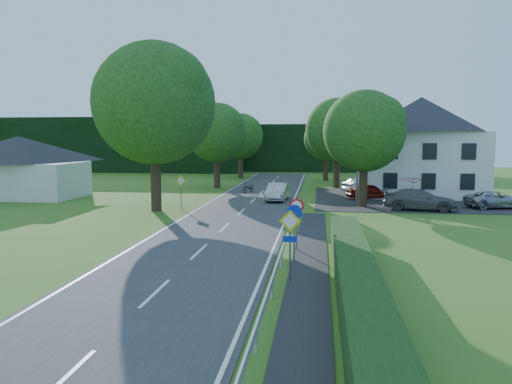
# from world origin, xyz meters

# --- Properties ---
(ground) EXTENTS (160.00, 160.00, 0.00)m
(ground) POSITION_xyz_m (0.00, 0.00, 0.00)
(ground) COLOR #32631C
(ground) RESTS_ON ground
(road) EXTENTS (7.00, 80.00, 0.04)m
(road) POSITION_xyz_m (0.00, 20.00, 0.02)
(road) COLOR #323234
(road) RESTS_ON ground
(footpath) EXTENTS (1.50, 44.00, 0.04)m
(footpath) POSITION_xyz_m (4.95, 2.00, 0.02)
(footpath) COLOR #242426
(footpath) RESTS_ON ground
(parking_pad) EXTENTS (14.00, 16.00, 0.04)m
(parking_pad) POSITION_xyz_m (12.00, 33.00, 0.02)
(parking_pad) COLOR #242426
(parking_pad) RESTS_ON ground
(line_edge_left) EXTENTS (0.12, 80.00, 0.01)m
(line_edge_left) POSITION_xyz_m (-3.25, 20.00, 0.04)
(line_edge_left) COLOR white
(line_edge_left) RESTS_ON road
(line_edge_right) EXTENTS (0.12, 80.00, 0.01)m
(line_edge_right) POSITION_xyz_m (3.25, 20.00, 0.04)
(line_edge_right) COLOR white
(line_edge_right) RESTS_ON road
(line_centre) EXTENTS (0.12, 80.00, 0.01)m
(line_centre) POSITION_xyz_m (0.00, 20.00, 0.04)
(line_centre) COLOR white
(line_centre) RESTS_ON road
(hedge_right) EXTENTS (1.20, 30.00, 1.30)m
(hedge_right) POSITION_xyz_m (6.50, 0.00, 0.65)
(hedge_right) COLOR black
(hedge_right) RESTS_ON ground
(tree_main) EXTENTS (9.40, 9.40, 11.64)m
(tree_main) POSITION_xyz_m (-6.00, 24.00, 5.82)
(tree_main) COLOR #154314
(tree_main) RESTS_ON ground
(tree_left_far) EXTENTS (7.00, 7.00, 8.58)m
(tree_left_far) POSITION_xyz_m (-5.00, 40.00, 4.29)
(tree_left_far) COLOR #154314
(tree_left_far) RESTS_ON ground
(tree_right_far) EXTENTS (7.40, 7.40, 9.09)m
(tree_right_far) POSITION_xyz_m (7.00, 42.00, 4.54)
(tree_right_far) COLOR #154314
(tree_right_far) RESTS_ON ground
(tree_left_back) EXTENTS (6.60, 6.60, 8.07)m
(tree_left_back) POSITION_xyz_m (-4.50, 52.00, 4.04)
(tree_left_back) COLOR #154314
(tree_left_back) RESTS_ON ground
(tree_right_back) EXTENTS (6.20, 6.20, 7.56)m
(tree_right_back) POSITION_xyz_m (6.00, 50.00, 3.78)
(tree_right_back) COLOR #154314
(tree_right_back) RESTS_ON ground
(tree_right_mid) EXTENTS (7.00, 7.00, 8.58)m
(tree_right_mid) POSITION_xyz_m (8.50, 28.00, 4.29)
(tree_right_mid) COLOR #154314
(tree_right_mid) RESTS_ON ground
(treeline_left) EXTENTS (44.00, 6.00, 8.00)m
(treeline_left) POSITION_xyz_m (-28.00, 62.00, 4.00)
(treeline_left) COLOR black
(treeline_left) RESTS_ON ground
(treeline_right) EXTENTS (30.00, 5.00, 7.00)m
(treeline_right) POSITION_xyz_m (8.00, 66.00, 3.50)
(treeline_right) COLOR black
(treeline_right) RESTS_ON ground
(bungalow_left) EXTENTS (11.00, 6.50, 5.20)m
(bungalow_left) POSITION_xyz_m (-20.00, 30.00, 2.71)
(bungalow_left) COLOR silver
(bungalow_left) RESTS_ON ground
(house_white) EXTENTS (10.60, 8.40, 8.60)m
(house_white) POSITION_xyz_m (14.00, 36.00, 4.41)
(house_white) COLOR white
(house_white) RESTS_ON ground
(streetlight) EXTENTS (2.03, 0.18, 8.00)m
(streetlight) POSITION_xyz_m (8.06, 30.00, 4.46)
(streetlight) COLOR slate
(streetlight) RESTS_ON ground
(sign_priority_right) EXTENTS (0.78, 0.09, 2.59)m
(sign_priority_right) POSITION_xyz_m (4.30, 7.98, 1.80)
(sign_priority_right) COLOR slate
(sign_priority_right) RESTS_ON ground
(sign_roundabout) EXTENTS (0.64, 0.08, 2.37)m
(sign_roundabout) POSITION_xyz_m (4.30, 10.98, 1.67)
(sign_roundabout) COLOR slate
(sign_roundabout) RESTS_ON ground
(sign_speed_limit) EXTENTS (0.64, 0.11, 2.37)m
(sign_speed_limit) POSITION_xyz_m (4.30, 12.97, 1.77)
(sign_speed_limit) COLOR slate
(sign_speed_limit) RESTS_ON ground
(sign_priority_left) EXTENTS (0.78, 0.09, 2.44)m
(sign_priority_left) POSITION_xyz_m (-4.50, 24.98, 1.72)
(sign_priority_left) COLOR slate
(sign_priority_left) RESTS_ON ground
(moving_car) EXTENTS (1.78, 4.34, 1.40)m
(moving_car) POSITION_xyz_m (1.95, 30.47, 0.74)
(moving_car) COLOR silver
(moving_car) RESTS_ON road
(motorcycle) EXTENTS (1.28, 2.05, 1.02)m
(motorcycle) POSITION_xyz_m (-1.20, 35.73, 0.55)
(motorcycle) COLOR black
(motorcycle) RESTS_ON road
(parked_car_red) EXTENTS (4.17, 2.55, 1.33)m
(parked_car_red) POSITION_xyz_m (9.47, 32.41, 0.70)
(parked_car_red) COLOR #63140B
(parked_car_red) RESTS_ON parking_pad
(parked_car_silver_a) EXTENTS (4.41, 3.34, 1.39)m
(parked_car_silver_a) POSITION_xyz_m (9.44, 36.63, 0.74)
(parked_car_silver_a) COLOR #ABABAF
(parked_car_silver_a) RESTS_ON parking_pad
(parked_car_grey) EXTENTS (5.31, 2.85, 1.46)m
(parked_car_grey) POSITION_xyz_m (12.29, 26.50, 0.77)
(parked_car_grey) COLOR #515157
(parked_car_grey) RESTS_ON parking_pad
(parked_car_silver_b) EXTENTS (4.72, 2.88, 1.22)m
(parked_car_silver_b) POSITION_xyz_m (18.00, 28.16, 0.65)
(parked_car_silver_b) COLOR #9F9FA6
(parked_car_silver_b) RESTS_ON parking_pad
(parasol) EXTENTS (3.09, 3.12, 2.13)m
(parasol) POSITION_xyz_m (12.33, 29.50, 1.10)
(parasol) COLOR #B60E1C
(parasol) RESTS_ON parking_pad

